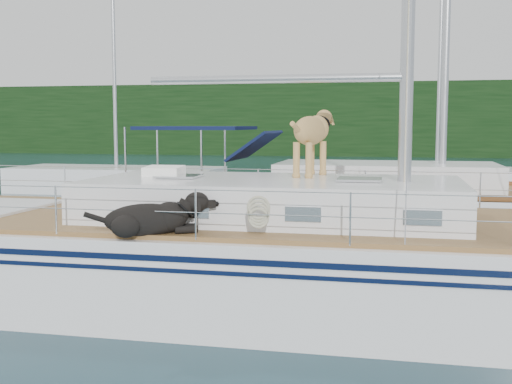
# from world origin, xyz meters

# --- Properties ---
(ground) EXTENTS (120.00, 120.00, 0.00)m
(ground) POSITION_xyz_m (0.00, 0.00, 0.00)
(ground) COLOR black
(ground) RESTS_ON ground
(tree_line) EXTENTS (90.00, 3.00, 6.00)m
(tree_line) POSITION_xyz_m (0.00, 45.00, 3.00)
(tree_line) COLOR black
(tree_line) RESTS_ON ground
(shore_bank) EXTENTS (92.00, 1.00, 1.20)m
(shore_bank) POSITION_xyz_m (0.00, 46.20, 0.60)
(shore_bank) COLOR #595147
(shore_bank) RESTS_ON ground
(main_sailboat) EXTENTS (12.00, 4.07, 14.01)m
(main_sailboat) POSITION_xyz_m (0.10, 0.00, 0.68)
(main_sailboat) COLOR white
(main_sailboat) RESTS_ON ground
(neighbor_sailboat) EXTENTS (11.00, 3.50, 13.30)m
(neighbor_sailboat) POSITION_xyz_m (1.19, 5.70, 0.63)
(neighbor_sailboat) COLOR white
(neighbor_sailboat) RESTS_ON ground
(bg_boat_west) EXTENTS (8.00, 3.00, 11.65)m
(bg_boat_west) POSITION_xyz_m (-8.00, 14.00, 0.45)
(bg_boat_west) COLOR white
(bg_boat_west) RESTS_ON ground
(bg_boat_center) EXTENTS (7.20, 3.00, 11.65)m
(bg_boat_center) POSITION_xyz_m (4.00, 16.00, 0.45)
(bg_boat_center) COLOR white
(bg_boat_center) RESTS_ON ground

